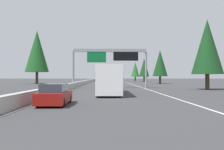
{
  "coord_description": "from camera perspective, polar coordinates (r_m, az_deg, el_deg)",
  "views": [
    {
      "loc": [
        -4.15,
        -5.44,
        1.97
      ],
      "look_at": [
        58.02,
        -6.64,
        2.31
      ],
      "focal_mm": 39.8,
      "sensor_mm": 36.0,
      "label": 1
    }
  ],
  "objects": [
    {
      "name": "sign_gantry_overhead",
      "position": [
        42.03,
        -0.29,
        4.18
      ],
      "size": [
        0.5,
        12.68,
        6.62
      ],
      "color": "gray",
      "rests_on": "ground"
    },
    {
      "name": "conifer_right_distant",
      "position": [
        109.27,
        5.35,
        1.3
      ],
      "size": [
        3.66,
        3.66,
        8.31
      ],
      "color": "#4C3823",
      "rests_on": "ground"
    },
    {
      "name": "bus_mid_right",
      "position": [
        27.99,
        -0.75,
        -0.84
      ],
      "size": [
        11.5,
        2.55,
        3.1
      ],
      "color": "white",
      "rests_on": "ground"
    },
    {
      "name": "pickup_near_center",
      "position": [
        121.2,
        -1.17,
        -0.81
      ],
      "size": [
        5.6,
        2.0,
        1.86
      ],
      "color": "silver",
      "rests_on": "ground"
    },
    {
      "name": "shoulder_stripe_median",
      "position": [
        74.36,
        -5.11,
        -1.83
      ],
      "size": [
        160.0,
        0.16,
        0.01
      ],
      "primitive_type": "cube",
      "color": "silver",
      "rests_on": "ground"
    },
    {
      "name": "ground_plane",
      "position": [
        64.41,
        -5.95,
        -2.07
      ],
      "size": [
        320.0,
        320.0,
        0.0
      ],
      "primitive_type": "plane",
      "color": "#38383A"
    },
    {
      "name": "sedan_mid_center",
      "position": [
        53.57,
        -1.08,
        -1.69
      ],
      "size": [
        4.4,
        1.8,
        1.47
      ],
      "color": "#2D6B38",
      "rests_on": "ground"
    },
    {
      "name": "conifer_right_near",
      "position": [
        39.98,
        21.03,
        6.08
      ],
      "size": [
        4.64,
        4.64,
        10.55
      ],
      "color": "#4C3823",
      "rests_on": "ground"
    },
    {
      "name": "sedan_far_left",
      "position": [
        17.71,
        -13.02,
        -4.49
      ],
      "size": [
        4.4,
        1.8,
        1.47
      ],
      "color": "maroon",
      "rests_on": "ground"
    },
    {
      "name": "shoulder_stripe_right",
      "position": [
        74.43,
        3.58,
        -1.83
      ],
      "size": [
        160.0,
        0.16,
        0.01
      ],
      "primitive_type": "cube",
      "color": "silver",
      "rests_on": "ground"
    },
    {
      "name": "conifer_left_mid",
      "position": [
        70.37,
        -16.86,
        5.23
      ],
      "size": [
        6.34,
        6.34,
        14.4
      ],
      "color": "#4C3823",
      "rests_on": "ground"
    },
    {
      "name": "median_barrier",
      "position": [
        84.36,
        -5.01,
        -1.35
      ],
      "size": [
        180.0,
        0.56,
        0.9
      ],
      "primitive_type": "cube",
      "color": "#ADAAA3",
      "rests_on": "ground"
    },
    {
      "name": "conifer_right_far",
      "position": [
        91.13,
        7.39,
        1.69
      ],
      "size": [
        3.74,
        3.74,
        8.49
      ],
      "color": "#4C3823",
      "rests_on": "ground"
    },
    {
      "name": "sedan_mid_left",
      "position": [
        109.61,
        -3.01,
        -0.99
      ],
      "size": [
        4.4,
        1.8,
        1.47
      ],
      "color": "slate",
      "rests_on": "ground"
    },
    {
      "name": "box_truck_far_center",
      "position": [
        115.38,
        0.66,
        -0.49
      ],
      "size": [
        8.5,
        2.4,
        2.95
      ],
      "color": "white",
      "rests_on": "ground"
    },
    {
      "name": "minivan_near_right",
      "position": [
        127.88,
        -1.09,
        -0.77
      ],
      "size": [
        5.0,
        1.95,
        1.69
      ],
      "color": "white",
      "rests_on": "ground"
    },
    {
      "name": "conifer_right_mid",
      "position": [
        67.63,
        10.98,
        2.68
      ],
      "size": [
        3.98,
        3.98,
        9.05
      ],
      "color": "#4C3823",
      "rests_on": "ground"
    }
  ]
}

